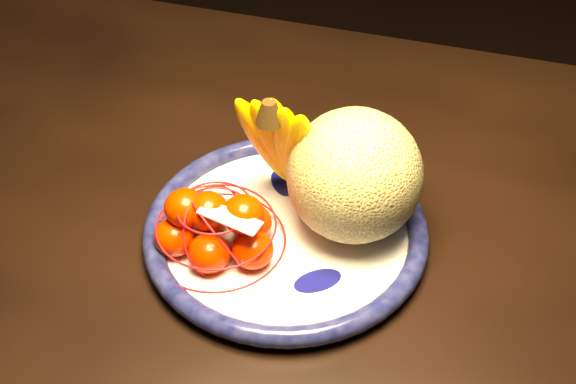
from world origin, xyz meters
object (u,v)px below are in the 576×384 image
(cantaloupe, at_px, (354,176))
(banana_bunch, at_px, (282,140))
(fruit_bowl, at_px, (286,230))
(dining_table, at_px, (134,195))
(mandarin_bag, at_px, (217,227))

(cantaloupe, xyz_separation_m, banana_bunch, (-0.10, 0.02, 0.01))
(fruit_bowl, xyz_separation_m, cantaloupe, (0.07, 0.03, 0.08))
(banana_bunch, bearing_deg, cantaloupe, -6.00)
(banana_bunch, bearing_deg, fruit_bowl, -61.98)
(fruit_bowl, bearing_deg, dining_table, 160.94)
(cantaloupe, height_order, banana_bunch, banana_bunch)
(banana_bunch, xyz_separation_m, mandarin_bag, (-0.05, -0.11, -0.06))
(dining_table, distance_m, mandarin_bag, 0.27)
(dining_table, height_order, banana_bunch, banana_bunch)
(fruit_bowl, xyz_separation_m, banana_bunch, (-0.02, 0.06, 0.09))
(dining_table, relative_size, cantaloupe, 8.89)
(dining_table, bearing_deg, banana_bunch, -7.28)
(fruit_bowl, relative_size, banana_bunch, 1.87)
(banana_bunch, relative_size, mandarin_bag, 1.07)
(banana_bunch, height_order, mandarin_bag, banana_bunch)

